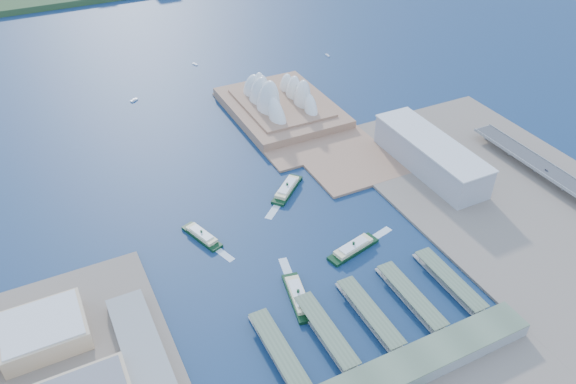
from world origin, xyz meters
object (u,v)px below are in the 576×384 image
ferry_a (202,234)px  opera_house (281,91)px  toaster_building (430,155)px  ferry_c (298,294)px  car_c (547,170)px  ferry_b (287,187)px  ferry_d (353,247)px

ferry_a → opera_house: bearing=28.6°
toaster_building → ferry_a: 272.50m
opera_house → ferry_c: 338.54m
ferry_c → car_c: (325.52, 33.17, 10.05)m
ferry_a → ferry_c: bearing=-85.8°
toaster_building → ferry_b: size_ratio=2.76×
opera_house → toaster_building: size_ratio=1.16×
ferry_a → ferry_b: (109.37, 31.96, 0.60)m
opera_house → car_c: (191.00, -276.35, -16.54)m
toaster_building → car_c: 126.71m
ferry_a → ferry_c: 122.90m
toaster_building → car_c: (101.00, -76.35, -5.04)m
toaster_building → car_c: toaster_building is taller
ferry_d → car_c: bearing=-102.9°
ferry_a → ferry_b: 113.95m
ferry_a → ferry_d: size_ratio=0.89×
opera_house → ferry_c: opera_house is taller
opera_house → toaster_building: 219.62m
ferry_c → ferry_d: 81.45m
ferry_d → ferry_b: bearing=-6.7°
ferry_a → car_c: 381.68m
ferry_b → car_c: bearing=25.7°
ferry_a → ferry_c: ferry_c is taller
ferry_d → car_c: 250.49m
opera_house → toaster_building: bearing=-65.8°
opera_house → ferry_d: (-59.28, -278.34, -26.70)m
ferry_c → ferry_b: bearing=-101.9°
opera_house → car_c: opera_house is taller
toaster_building → ferry_a: toaster_building is taller
toaster_building → ferry_c: (-224.52, -109.52, -15.09)m
opera_house → car_c: bearing=-55.4°
opera_house → ferry_a: 268.99m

